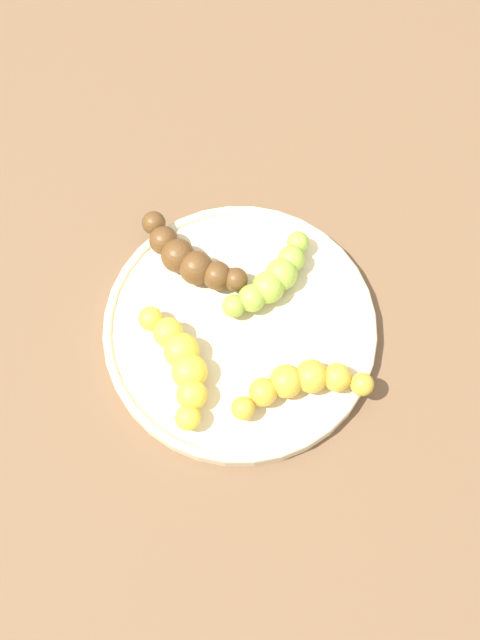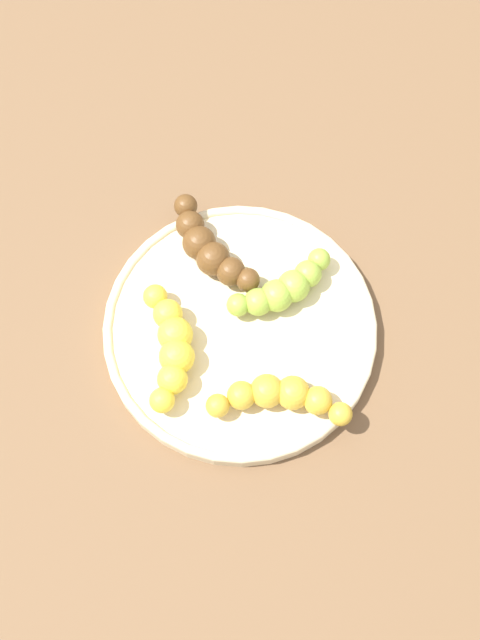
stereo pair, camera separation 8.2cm
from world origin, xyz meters
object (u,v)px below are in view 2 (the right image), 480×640
object	(u,v)px
fruit_bowl	(240,329)
banana_overripe	(210,248)
banana_green	(283,288)
banana_yellow	(171,346)
banana_spotted	(280,397)

from	to	relation	value
fruit_bowl	banana_overripe	distance (m)	0.09
banana_green	banana_yellow	bearing A→B (deg)	-92.12
banana_yellow	banana_green	world-z (taller)	banana_yellow
fruit_bowl	banana_spotted	distance (m)	0.09
fruit_bowl	banana_spotted	size ratio (longest dim) A/B	2.00
banana_yellow	banana_spotted	xyz separation A→B (m)	(-0.12, 0.03, -0.00)
banana_spotted	banana_green	world-z (taller)	same
fruit_bowl	banana_yellow	size ratio (longest dim) A/B	2.16
banana_yellow	fruit_bowl	bearing A→B (deg)	16.28
banana_yellow	banana_spotted	bearing A→B (deg)	-31.63
banana_spotted	banana_green	bearing A→B (deg)	1.04
fruit_bowl	banana_overripe	world-z (taller)	banana_overripe
banana_spotted	fruit_bowl	bearing A→B (deg)	29.80
banana_overripe	banana_spotted	bearing A→B (deg)	75.07
banana_yellow	banana_overripe	xyz separation A→B (m)	(-0.02, -0.12, 0.00)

